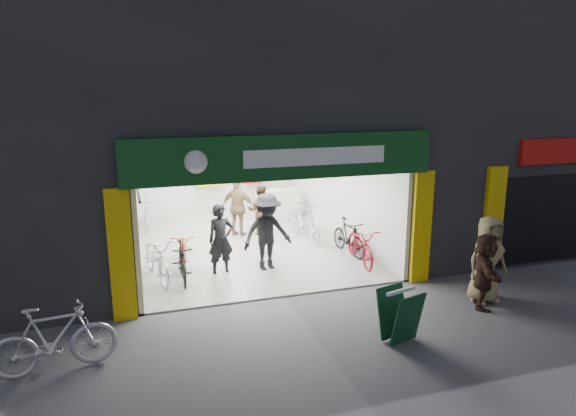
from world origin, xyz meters
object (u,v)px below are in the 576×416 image
bike_right_front (349,237)px  sandwich_board (400,314)px  bike_left_front (157,258)px  parked_bike (54,339)px  pedestrian_near (487,259)px

bike_right_front → sandwich_board: sandwich_board is taller
bike_left_front → parked_bike: bearing=-126.8°
bike_left_front → sandwich_board: size_ratio=2.15×
parked_bike → pedestrian_near: 8.28m
parked_bike → sandwich_board: (5.68, -0.78, -0.05)m
bike_left_front → bike_right_front: 5.01m
bike_left_front → pedestrian_near: size_ratio=1.10×
parked_bike → pedestrian_near: (8.27, 0.22, 0.35)m
pedestrian_near → sandwich_board: 2.81m
bike_left_front → sandwich_board: (3.86, -4.39, -0.01)m
bike_right_front → parked_bike: parked_bike is taller
bike_left_front → parked_bike: parked_bike is taller
bike_right_front → sandwich_board: (-1.14, -4.67, 0.03)m
bike_left_front → sandwich_board: bearing=-58.9°
sandwich_board → bike_right_front: bearing=62.1°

